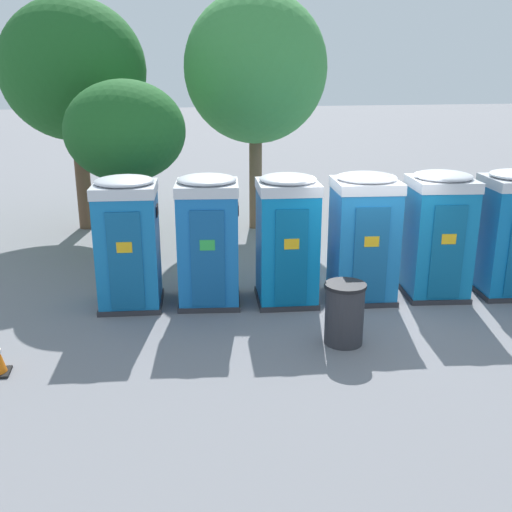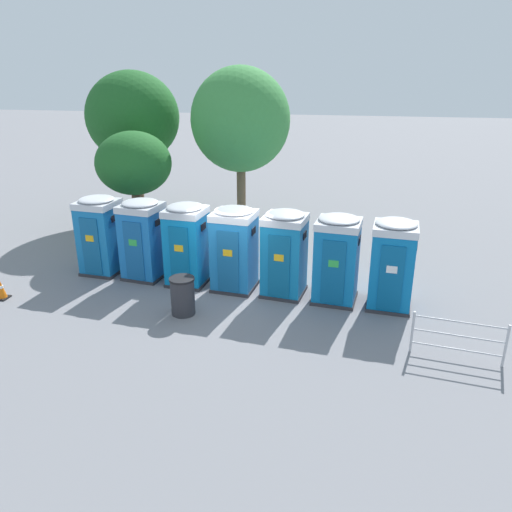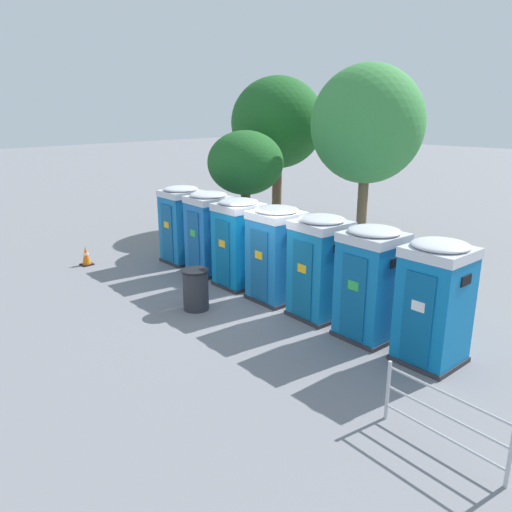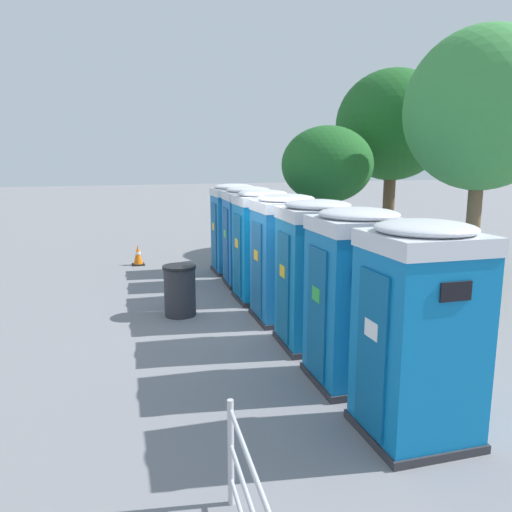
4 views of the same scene
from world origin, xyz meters
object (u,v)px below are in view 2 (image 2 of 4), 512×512
portapotty_6 (392,264)px  street_tree_1 (241,120)px  portapotty_0 (100,235)px  portapotty_2 (187,244)px  portapotty_4 (284,253)px  portapotty_5 (337,259)px  trash_can (183,296)px  street_tree_0 (134,164)px  traffic_cone (1,289)px  portapotty_1 (143,239)px  portapotty_3 (234,248)px  street_tree_2 (133,118)px  event_barrier (458,337)px

portapotty_6 → street_tree_1: size_ratio=0.40×
portapotty_0 → portapotty_6: (9.08, -0.82, -0.00)m
portapotty_2 → portapotty_4: size_ratio=1.00×
portapotty_5 → trash_can: size_ratio=2.40×
portapotty_6 → street_tree_0: bearing=157.3°
trash_can → portapotty_2: bearing=104.4°
portapotty_6 → traffic_cone: bearing=-171.5°
portapotty_2 → traffic_cone: bearing=-156.8°
portapotty_1 → street_tree_0: 3.88m
portapotty_6 → portapotty_4: bearing=174.7°
street_tree_1 → traffic_cone: (-5.41, -7.87, -4.10)m
portapotty_3 → portapotty_4: bearing=-3.8°
portapotty_2 → street_tree_0: (-3.04, 3.31, 1.75)m
portapotty_3 → portapotty_6: 4.56m
portapotty_3 → street_tree_2: (-5.91, 6.67, 3.07)m
trash_can → event_barrier: bearing=-7.9°
portapotty_5 → event_barrier: (2.90, -2.62, -0.72)m
street_tree_0 → trash_can: size_ratio=3.98×
portapotty_6 → street_tree_2: bearing=146.0°
street_tree_1 → event_barrier: street_tree_1 is taller
portapotty_1 → event_barrier: 9.53m
traffic_cone → street_tree_2: bearing=86.1°
portapotty_4 → portapotty_6: 3.04m
portapotty_1 → portapotty_5: 6.08m
portapotty_0 → trash_can: size_ratio=2.40×
portapotty_4 → street_tree_1: size_ratio=0.40×
street_tree_0 → street_tree_2: 3.77m
portapotty_0 → portapotty_1: (1.51, -0.13, -0.00)m
portapotty_1 → portapotty_4: same height
portapotty_4 → traffic_cone: (-8.02, -1.93, -0.97)m
portapotty_1 → street_tree_2: bearing=114.5°
street_tree_0 → event_barrier: bearing=-31.0°
portapotty_0 → portapotty_5: size_ratio=1.00×
portapotty_3 → street_tree_0: street_tree_0 is taller
portapotty_0 → portapotty_2: same height
portapotty_3 → traffic_cone: 6.88m
portapotty_0 → event_barrier: (10.46, -3.32, -0.72)m
street_tree_0 → trash_can: 6.89m
portapotty_2 → street_tree_1: street_tree_1 is taller
portapotty_4 → street_tree_2: (-7.43, 6.78, 3.07)m
portapotty_1 → portapotty_5: bearing=-5.5°
street_tree_0 → street_tree_2: size_ratio=0.67×
trash_can → event_barrier: (6.92, -0.96, 0.03)m
traffic_cone → portapotty_1: bearing=33.9°
street_tree_0 → event_barrier: 12.47m
portapotty_5 → portapotty_0: bearing=174.7°
portapotty_4 → trash_can: portapotty_4 is taller
portapotty_6 → street_tree_1: bearing=132.1°
portapotty_1 → trash_can: 3.11m
portapotty_4 → street_tree_0: 7.23m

